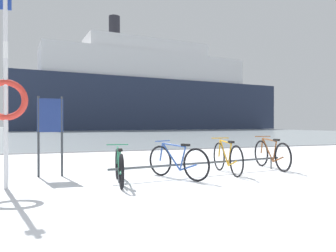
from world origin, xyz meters
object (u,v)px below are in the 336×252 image
bicycle_2 (227,158)px  bicycle_3 (271,154)px  bicycle_1 (177,162)px  info_sign (50,123)px  rescue_post (6,95)px  ferry_ship (151,93)px  bicycle_0 (119,166)px

bicycle_2 → bicycle_3: size_ratio=0.98×
bicycle_3 → bicycle_1: bearing=-169.0°
info_sign → rescue_post: (-0.72, -1.16, 0.50)m
ferry_ship → bicycle_3: bearing=-102.7°
bicycle_0 → info_sign: 2.03m
bicycle_2 → rescue_post: rescue_post is taller
info_sign → ferry_ship: 57.47m
bicycle_3 → rescue_post: (-6.18, -0.56, 1.33)m
bicycle_2 → ferry_ship: size_ratio=0.03×
rescue_post → ferry_ship: size_ratio=0.07×
bicycle_1 → info_sign: info_sign is taller
bicycle_0 → bicycle_3: 4.20m
bicycle_2 → info_sign: 4.15m
bicycle_1 → rescue_post: bearing=-179.8°
bicycle_2 → rescue_post: (-4.69, -0.26, 1.33)m
rescue_post → bicycle_1: bearing=0.2°
rescue_post → ferry_ship: (18.56, 55.45, 5.61)m
bicycle_2 → ferry_ship: ferry_ship is taller
bicycle_3 → bicycle_0: bearing=-170.6°
bicycle_1 → ferry_ship: size_ratio=0.03×
info_sign → ferry_ship: size_ratio=0.03×
bicycle_0 → bicycle_3: bicycle_3 is taller
bicycle_3 → info_sign: size_ratio=0.99×
ferry_ship → bicycle_1: bearing=-105.4°
bicycle_0 → bicycle_3: bearing=9.4°
bicycle_2 → info_sign: size_ratio=0.97×
bicycle_1 → info_sign: 2.97m
bicycle_0 → ferry_ship: bearing=73.4°
bicycle_2 → info_sign: info_sign is taller
info_sign → bicycle_0: bearing=-44.3°
ferry_ship → rescue_post: bearing=-108.5°
bicycle_2 → info_sign: (-3.97, 0.90, 0.83)m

